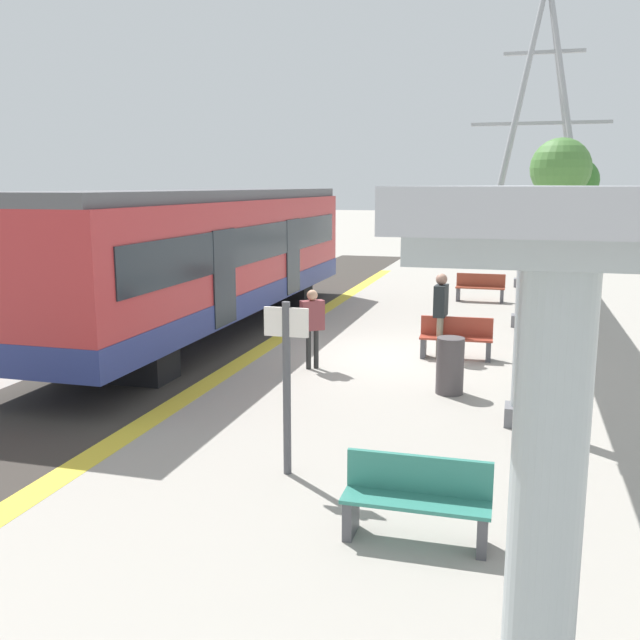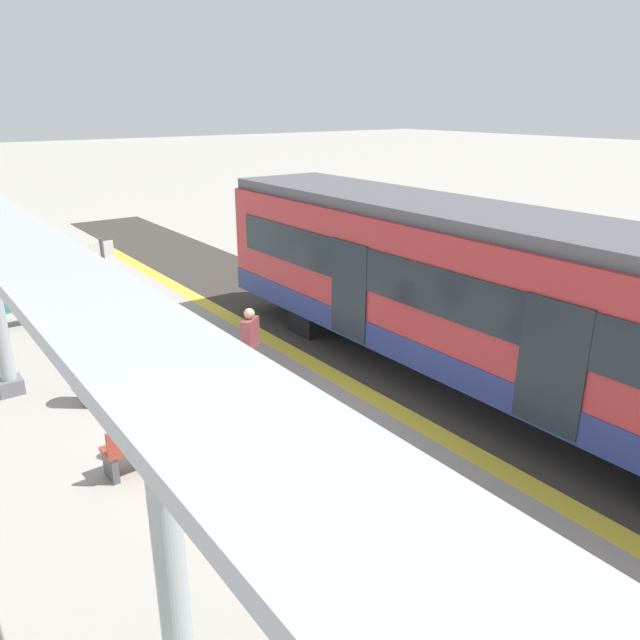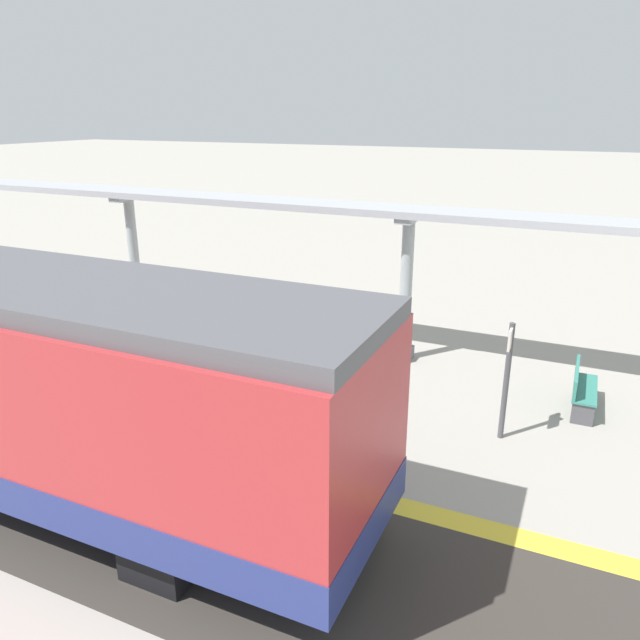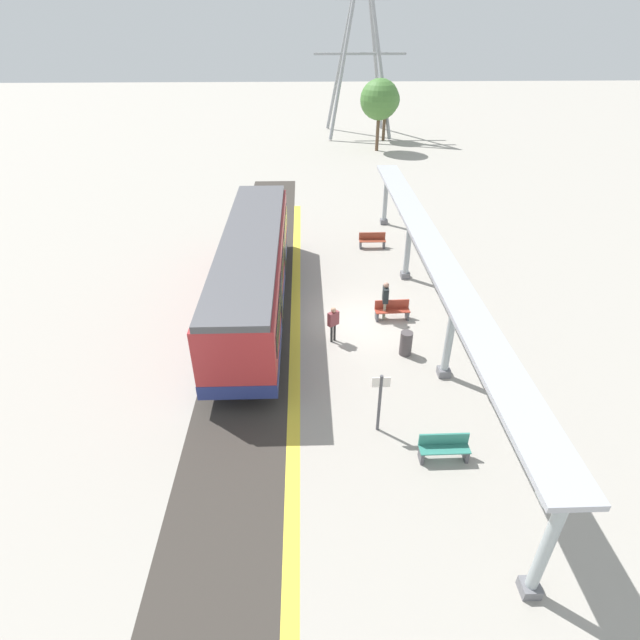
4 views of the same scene
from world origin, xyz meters
The scene contains 13 objects.
ground_plane centered at (0.00, 0.00, 0.00)m, with size 176.00×176.00×0.00m, color #A09A90.
tactile_edge_strip centered at (-2.88, 0.00, 0.00)m, with size 0.43×30.32×0.01m, color yellow.
trackbed centered at (-4.69, 0.00, 0.00)m, with size 3.20×42.32×0.01m, color #38332D.
canopy_pillar_second centered at (2.64, -3.81, 1.74)m, with size 1.10×0.44×3.42m.
canopy_pillar_third centered at (2.64, 4.09, 1.74)m, with size 1.10×0.44×3.42m.
canopy_beam centered at (2.64, -0.12, 3.50)m, with size 1.20×24.24×0.16m, color #A8AAB2.
bench_near_end centered at (1.43, 7.92, 0.44)m, with size 1.50×0.44×0.86m.
bench_mid_platform centered at (1.34, 0.21, 0.44)m, with size 1.52×0.50×0.86m.
bench_far_end centered at (1.63, -7.75, 0.44)m, with size 1.50×0.45×0.86m.
trash_bin centered at (1.46, -2.43, 0.50)m, with size 0.48×0.48×1.00m, color #474143.
platform_info_sign centered at (-0.17, -6.51, 1.33)m, with size 0.56×0.10×2.20m.
passenger_waiting_near_edge centered at (-1.33, -1.45, 0.99)m, with size 0.49×0.44×1.58m.
passenger_by_the_benches centered at (1.00, 0.21, 1.11)m, with size 0.27×0.53×1.78m.
Camera 3 is at (-10.32, -7.52, 5.61)m, focal length 33.92 mm.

